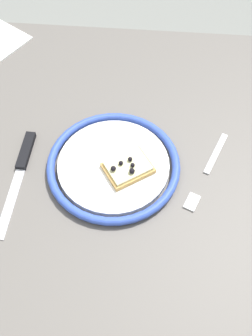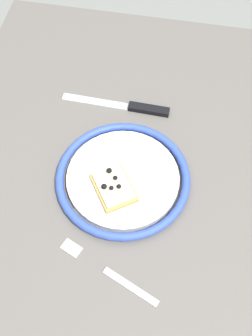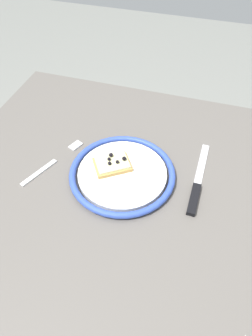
{
  "view_description": "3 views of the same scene",
  "coord_description": "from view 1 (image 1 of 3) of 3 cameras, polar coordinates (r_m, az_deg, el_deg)",
  "views": [
    {
      "loc": [
        -0.08,
        0.46,
        1.41
      ],
      "look_at": [
        -0.04,
        0.04,
        0.77
      ],
      "focal_mm": 41.72,
      "sensor_mm": 36.0,
      "label": 1
    },
    {
      "loc": [
        -0.44,
        -0.06,
        1.52
      ],
      "look_at": [
        -0.01,
        0.02,
        0.79
      ],
      "focal_mm": 47.06,
      "sensor_mm": 36.0,
      "label": 2
    },
    {
      "loc": [
        0.13,
        -0.43,
        1.33
      ],
      "look_at": [
        -0.01,
        0.03,
        0.79
      ],
      "focal_mm": 31.87,
      "sensor_mm": 36.0,
      "label": 3
    }
  ],
  "objects": [
    {
      "name": "ground_plane",
      "position": [
        1.48,
        -1.6,
        -15.3
      ],
      "size": [
        6.0,
        6.0,
        0.0
      ],
      "primitive_type": "plane",
      "color": "slate"
    },
    {
      "name": "dining_table",
      "position": [
        0.88,
        -2.6,
        -1.74
      ],
      "size": [
        0.94,
        0.82,
        0.75
      ],
      "color": "#5B5651",
      "rests_on": "ground_plane"
    },
    {
      "name": "plate",
      "position": [
        0.78,
        -1.84,
        0.44
      ],
      "size": [
        0.27,
        0.27,
        0.02
      ],
      "color": "white",
      "rests_on": "dining_table"
    },
    {
      "name": "pizza_slice_near",
      "position": [
        0.76,
        0.28,
        0.1
      ],
      "size": [
        0.11,
        0.1,
        0.03
      ],
      "color": "tan",
      "rests_on": "plate"
    },
    {
      "name": "knife",
      "position": [
        0.81,
        -14.96,
        0.58
      ],
      "size": [
        0.03,
        0.24,
        0.01
      ],
      "color": "silver",
      "rests_on": "dining_table"
    },
    {
      "name": "fork",
      "position": [
        0.79,
        11.8,
        -0.39
      ],
      "size": [
        0.09,
        0.19,
        0.0
      ],
      "color": "silver",
      "rests_on": "dining_table"
    }
  ]
}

